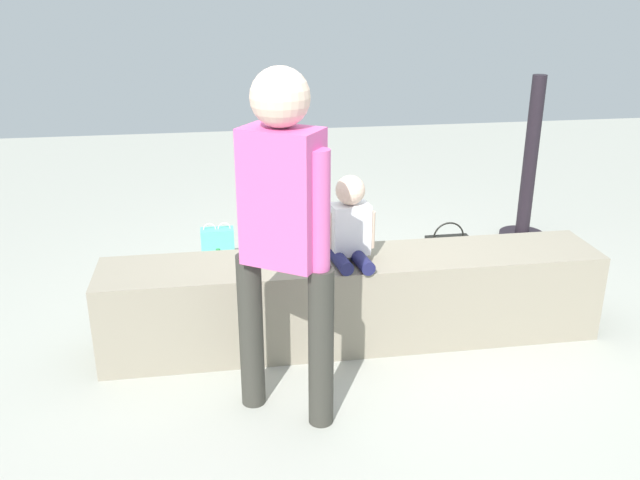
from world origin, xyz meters
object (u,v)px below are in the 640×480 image
at_px(child_seated, 350,225).
at_px(party_cup_red, 413,253).
at_px(water_bottle_far_side, 367,247).
at_px(gift_bag, 218,247).
at_px(adult_standing, 283,220).
at_px(cake_box_white, 377,263).
at_px(handbag_black_leather, 447,252).
at_px(cake_plate, 289,255).
at_px(water_bottle_near_gift, 219,266).

relative_size(child_seated, party_cup_red, 4.84).
height_order(child_seated, water_bottle_far_side, child_seated).
bearing_deg(child_seated, gift_bag, 119.86).
distance_m(adult_standing, water_bottle_far_side, 2.22).
xyz_separation_m(child_seated, cake_box_white, (0.41, 0.97, -0.67)).
bearing_deg(handbag_black_leather, adult_standing, -130.88).
bearing_deg(child_seated, water_bottle_far_side, 72.44).
bearing_deg(party_cup_red, gift_bag, 175.22).
bearing_deg(cake_plate, water_bottle_near_gift, 113.34).
bearing_deg(gift_bag, water_bottle_near_gift, -89.80).
bearing_deg(party_cup_red, handbag_black_leather, -45.23).
height_order(water_bottle_near_gift, party_cup_red, water_bottle_near_gift).
relative_size(child_seated, cake_box_white, 1.60).
height_order(cake_plate, handbag_black_leather, cake_plate).
relative_size(gift_bag, water_bottle_far_side, 1.74).
bearing_deg(cake_plate, gift_bag, 108.39).
distance_m(water_bottle_near_gift, party_cup_red, 1.46).
bearing_deg(cake_plate, water_bottle_far_side, 58.10).
bearing_deg(handbag_black_leather, cake_plate, -145.31).
bearing_deg(party_cup_red, water_bottle_far_side, 163.76).
xyz_separation_m(gift_bag, water_bottle_far_side, (1.12, -0.02, -0.06)).
relative_size(cake_plate, handbag_black_leather, 0.63).
bearing_deg(party_cup_red, cake_box_white, -151.61).
height_order(water_bottle_far_side, party_cup_red, water_bottle_far_side).
distance_m(child_seated, adult_standing, 0.80).
bearing_deg(water_bottle_far_side, adult_standing, -113.87).
distance_m(cake_box_white, handbag_black_leather, 0.52).
distance_m(adult_standing, cake_plate, 0.84).
xyz_separation_m(water_bottle_near_gift, cake_box_white, (1.13, -0.02, -0.05)).
bearing_deg(adult_standing, water_bottle_far_side, 66.13).
height_order(adult_standing, party_cup_red, adult_standing).
distance_m(child_seated, cake_box_white, 1.25).
relative_size(adult_standing, water_bottle_far_side, 8.67).
relative_size(party_cup_red, cake_box_white, 0.33).
xyz_separation_m(child_seated, water_bottle_near_gift, (-0.73, 0.99, -0.62)).
height_order(adult_standing, handbag_black_leather, adult_standing).
relative_size(cake_plate, water_bottle_near_gift, 0.95).
relative_size(child_seated, adult_standing, 0.29).
distance_m(cake_plate, water_bottle_far_side, 1.44).
distance_m(party_cup_red, cake_box_white, 0.36).
relative_size(child_seated, handbag_black_leather, 1.35).
bearing_deg(gift_bag, adult_standing, -81.00).
xyz_separation_m(party_cup_red, cake_box_white, (-0.32, -0.17, 0.01)).
distance_m(water_bottle_near_gift, water_bottle_far_side, 1.15).
height_order(cake_plate, cake_box_white, cake_plate).
distance_m(cake_plate, party_cup_red, 1.58).
xyz_separation_m(child_seated, cake_plate, (-0.33, 0.08, -0.19)).
height_order(party_cup_red, handbag_black_leather, handbag_black_leather).
bearing_deg(cake_box_white, child_seated, -112.71).
bearing_deg(child_seated, handbag_black_leather, 45.70).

